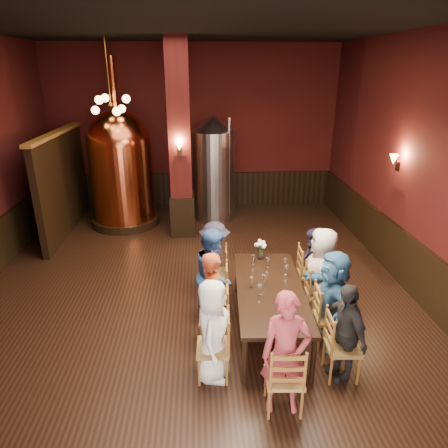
{
  "coord_description": "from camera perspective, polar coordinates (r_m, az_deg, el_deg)",
  "views": [
    {
      "loc": [
        0.14,
        -6.44,
        3.86
      ],
      "look_at": [
        0.55,
        0.2,
        1.25
      ],
      "focal_mm": 32.0,
      "sensor_mm": 36.0,
      "label": 1
    }
  ],
  "objects": [
    {
      "name": "person_1",
      "position": [
        5.83,
        -1.5,
        -10.8
      ],
      "size": [
        0.49,
        0.62,
        1.5
      ],
      "primitive_type": "imported",
      "rotation": [
        0.0,
        0.0,
        1.83
      ],
      "color": "#A63A1C",
      "rests_on": "ground"
    },
    {
      "name": "pendant_cluster",
      "position": [
        9.57,
        -15.87,
        16.1
      ],
      "size": [
        0.9,
        0.9,
        1.7
      ],
      "primitive_type": null,
      "color": "#A57226",
      "rests_on": "room"
    },
    {
      "name": "person_8",
      "position": [
        4.88,
        8.82,
        -17.92
      ],
      "size": [
        0.6,
        0.42,
        1.58
      ],
      "primitive_type": "imported",
      "rotation": [
        0.0,
        0.0,
        6.22
      ],
      "color": "#A6373F",
      "rests_on": "ground"
    },
    {
      "name": "dining_table",
      "position": [
        6.19,
        6.55,
        -9.56
      ],
      "size": [
        1.12,
        2.45,
        0.75
      ],
      "rotation": [
        0.0,
        0.0,
        -0.05
      ],
      "color": "black",
      "rests_on": "ground"
    },
    {
      "name": "column",
      "position": [
        9.39,
        -6.31,
        11.42
      ],
      "size": [
        0.58,
        0.58,
        4.5
      ],
      "primitive_type": "cube",
      "color": "#40120D",
      "rests_on": "ground"
    },
    {
      "name": "chair_3",
      "position": [
        7.13,
        -1.32,
        -7.08
      ],
      "size": [
        0.48,
        0.48,
        0.92
      ],
      "primitive_type": null,
      "rotation": [
        0.0,
        0.0,
        -1.62
      ],
      "color": "#976326",
      "rests_on": "ground"
    },
    {
      "name": "chair_2",
      "position": [
        6.55,
        -1.39,
        -9.88
      ],
      "size": [
        0.48,
        0.48,
        0.92
      ],
      "primitive_type": null,
      "rotation": [
        0.0,
        0.0,
        -1.62
      ],
      "color": "#976326",
      "rests_on": "ground"
    },
    {
      "name": "wainscot_back",
      "position": [
        11.88,
        -4.09,
        4.95
      ],
      "size": [
        7.9,
        0.08,
        1.0
      ],
      "primitive_type": "cube",
      "color": "black",
      "rests_on": "ground"
    },
    {
      "name": "person_2",
      "position": [
        6.38,
        -1.42,
        -7.35
      ],
      "size": [
        0.53,
        0.83,
        1.58
      ],
      "primitive_type": "imported",
      "rotation": [
        0.0,
        0.0,
        1.36
      ],
      "color": "#2C5292",
      "rests_on": "ground"
    },
    {
      "name": "person_0",
      "position": [
        5.3,
        -1.61,
        -15.0
      ],
      "size": [
        0.59,
        0.78,
        1.43
      ],
      "primitive_type": "imported",
      "rotation": [
        0.0,
        0.0,
        1.36
      ],
      "color": "white",
      "rests_on": "ground"
    },
    {
      "name": "copper_kettle",
      "position": [
        10.51,
        -14.46,
        7.81
      ],
      "size": [
        2.01,
        2.01,
        4.13
      ],
      "rotation": [
        0.0,
        0.0,
        0.37
      ],
      "color": "black",
      "rests_on": "ground"
    },
    {
      "name": "chair_8",
      "position": [
        5.09,
        8.6,
        -20.79
      ],
      "size": [
        0.48,
        0.48,
        0.92
      ],
      "primitive_type": null,
      "rotation": [
        0.0,
        0.0,
        3.09
      ],
      "color": "#976326",
      "rests_on": "ground"
    },
    {
      "name": "steel_vessel",
      "position": [
        10.67,
        -1.46,
        7.88
      ],
      "size": [
        1.2,
        1.2,
        2.73
      ],
      "rotation": [
        0.0,
        0.0,
        0.06
      ],
      "color": "#B2B2B7",
      "rests_on": "ground"
    },
    {
      "name": "person_6",
      "position": [
        6.58,
        13.68,
        -7.08
      ],
      "size": [
        0.66,
        0.86,
        1.58
      ],
      "primitive_type": "imported",
      "rotation": [
        0.0,
        0.0,
        4.5
      ],
      "color": "beige",
      "rests_on": "ground"
    },
    {
      "name": "person_7",
      "position": [
        7.22,
        12.35,
        -5.55
      ],
      "size": [
        0.44,
        0.68,
        1.29
      ],
      "primitive_type": "imported",
      "rotation": [
        0.0,
        0.0,
        4.48
      ],
      "color": "#211C39",
      "rests_on": "ground"
    },
    {
      "name": "wine_glass_6",
      "position": [
        5.92,
        5.15,
        -9.38
      ],
      "size": [
        0.07,
        0.07,
        0.17
      ],
      "primitive_type": null,
      "color": "white",
      "rests_on": "dining_table"
    },
    {
      "name": "sconce_wall",
      "position": [
        8.32,
        23.64,
        8.14
      ],
      "size": [
        0.2,
        0.2,
        0.36
      ],
      "primitive_type": null,
      "rotation": [
        0.0,
        0.0,
        1.57
      ],
      "color": "black",
      "rests_on": "room"
    },
    {
      "name": "wainscot_right",
      "position": [
        8.2,
        24.68,
        -4.86
      ],
      "size": [
        0.08,
        9.9,
        1.0
      ],
      "primitive_type": "cube",
      "color": "black",
      "rests_on": "ground"
    },
    {
      "name": "person_3",
      "position": [
        7.01,
        -1.34,
        -5.25
      ],
      "size": [
        0.61,
        0.97,
        1.43
      ],
      "primitive_type": "imported",
      "rotation": [
        0.0,
        0.0,
        1.48
      ],
      "color": "black",
      "rests_on": "ground"
    },
    {
      "name": "wine_glass_0",
      "position": [
        6.52,
        8.96,
        -6.53
      ],
      "size": [
        0.07,
        0.07,
        0.17
      ],
      "primitive_type": null,
      "color": "white",
      "rests_on": "dining_table"
    },
    {
      "name": "person_5",
      "position": [
        6.04,
        15.11,
        -10.33
      ],
      "size": [
        0.55,
        1.43,
        1.51
      ],
      "primitive_type": "imported",
      "rotation": [
        0.0,
        0.0,
        4.79
      ],
      "color": "teal",
      "rests_on": "ground"
    },
    {
      "name": "wine_glass_4",
      "position": [
        6.19,
        5.74,
        -7.95
      ],
      "size": [
        0.07,
        0.07,
        0.17
      ],
      "primitive_type": null,
      "color": "white",
      "rests_on": "dining_table"
    },
    {
      "name": "rose_vase",
      "position": [
        6.93,
        5.28,
        -3.24
      ],
      "size": [
        0.21,
        0.21,
        0.35
      ],
      "color": "white",
      "rests_on": "dining_table"
    },
    {
      "name": "wine_glass_3",
      "position": [
        6.72,
        8.75,
        -5.62
      ],
      "size": [
        0.07,
        0.07,
        0.17
      ],
      "primitive_type": null,
      "color": "white",
      "rests_on": "dining_table"
    },
    {
      "name": "chair_0",
      "position": [
        5.45,
        -1.58,
        -17.15
      ],
      "size": [
        0.48,
        0.48,
        0.92
      ],
      "primitive_type": null,
      "rotation": [
        0.0,
        0.0,
        -1.62
      ],
      "color": "#976326",
      "rests_on": "ground"
    },
    {
      "name": "wine_glass_5",
      "position": [
        6.79,
        4.2,
        -5.11
      ],
      "size": [
        0.07,
        0.07,
        0.17
      ],
      "primitive_type": null,
      "color": "white",
      "rests_on": "dining_table"
    },
    {
      "name": "wine_glass_1",
      "position": [
        6.72,
        6.26,
        -5.48
      ],
      "size": [
        0.07,
        0.07,
        0.17
      ],
      "primitive_type": null,
      "color": "white",
      "rests_on": "dining_table"
    },
    {
      "name": "chair_4",
      "position": [
        5.68,
        16.58,
        -16.38
      ],
      "size": [
        0.48,
        0.48,
        0.92
      ],
      "primitive_type": null,
      "rotation": [
        0.0,
        0.0,
        1.52
      ],
      "color": "#976326",
      "rests_on": "ground"
    },
    {
      "name": "chair_6",
      "position": [
        6.74,
        13.43,
        -9.54
      ],
      "size": [
        0.48,
        0.48,
        0.92
      ],
      "primitive_type": null,
      "rotation": [
        0.0,
        0.0,
        1.52
      ],
      "color": "#976326",
      "rests_on": "ground"
    },
    {
      "name": "wine_glass_2",
      "position": [
        6.11,
        3.95,
        -8.29
      ],
      "size": [
        0.07,
        0.07,
        0.17
      ],
      "primitive_type": null,
      "color": "white",
      "rests_on": "dining_table"
    },
    {
      "name": "chair_5",
      "position": [
        6.2,
        14.84,
        -12.65
      ],
      "size": [
        0.48,
        0.48,
        0.92
      ],
      "primitive_type": null,
      "rotation": [
        0.0,
        0.0,
        1.52
      ],
      "color": "#976326",
      "rests_on": "ground"
    },
    {
      "name": "partition",
      "position": [
        10.54,
        -21.98,
        5.24
      ],
      "size": [
        0.22,
        3.5,
        2.4
      ],
      "primitive_type": "cube",
      "color": "black",
      "rests_on": "ground"
    },
    {
      "name": "sconce_column",
      "position": [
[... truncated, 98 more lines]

